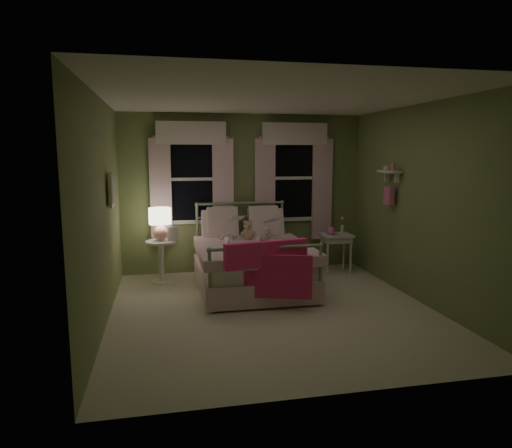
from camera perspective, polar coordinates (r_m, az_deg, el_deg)
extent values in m
plane|color=white|center=(5.87, 2.11, -10.68)|extent=(4.20, 4.20, 0.00)
plane|color=white|center=(5.57, 2.26, 15.43)|extent=(4.20, 4.20, 0.00)
plane|color=#7C8E55|center=(7.62, -1.59, 3.83)|extent=(4.00, 0.00, 4.00)
plane|color=#7C8E55|center=(3.59, 10.18, -1.82)|extent=(4.00, 0.00, 4.00)
plane|color=#7C8E55|center=(5.46, -18.69, 1.44)|extent=(0.00, 4.20, 4.20)
plane|color=#7C8E55|center=(6.35, 20.01, 2.33)|extent=(0.00, 4.20, 4.20)
cube|color=white|center=(6.67, -0.55, -4.52)|extent=(1.44, 1.94, 0.26)
cube|color=white|center=(6.73, -0.55, -6.51)|extent=(1.54, 2.02, 0.30)
cube|color=white|center=(6.49, -0.30, -3.27)|extent=(1.58, 1.75, 0.14)
cylinder|color=#9EB793|center=(6.61, -6.46, -5.78)|extent=(0.04, 1.90, 0.04)
cylinder|color=#9EB793|center=(6.86, 5.13, -5.21)|extent=(0.04, 1.90, 0.04)
cylinder|color=#9EB793|center=(7.49, -7.33, -1.91)|extent=(0.04, 0.04, 1.15)
cylinder|color=#9EB793|center=(7.72, 3.24, -1.54)|extent=(0.04, 0.04, 1.15)
sphere|color=#9EB793|center=(7.41, -7.41, 2.46)|extent=(0.07, 0.07, 0.07)
sphere|color=#9EB793|center=(7.64, 3.27, 2.71)|extent=(0.07, 0.07, 0.07)
cylinder|color=#9EB793|center=(7.49, -1.99, 2.60)|extent=(1.42, 0.04, 0.04)
cylinder|color=#9EB793|center=(7.52, -1.98, 0.93)|extent=(1.38, 0.03, 0.03)
cylinder|color=#9EB793|center=(5.65, -5.79, -7.23)|extent=(0.04, 0.04, 0.80)
cylinder|color=#9EB793|center=(5.95, 8.03, -6.44)|extent=(0.04, 0.04, 0.80)
sphere|color=#9EB793|center=(5.55, -5.85, -3.26)|extent=(0.07, 0.07, 0.07)
sphere|color=#9EB793|center=(5.86, 8.11, -2.67)|extent=(0.07, 0.07, 0.07)
cylinder|color=#9EB793|center=(5.66, 1.32, -2.98)|extent=(1.42, 0.04, 0.04)
cube|color=white|center=(7.22, -4.59, -0.46)|extent=(0.55, 0.32, 0.57)
cube|color=white|center=(7.35, 1.30, -0.27)|extent=(0.55, 0.32, 0.57)
cube|color=white|center=(7.21, -4.20, 0.18)|extent=(0.48, 0.30, 0.51)
cube|color=white|center=(7.33, 0.92, 0.34)|extent=(0.48, 0.30, 0.51)
cube|color=#FF317A|center=(5.68, 1.32, -3.77)|extent=(1.10, 0.31, 0.32)
cube|color=#E12C6F|center=(5.68, 1.47, -6.58)|extent=(1.06, 0.37, 0.55)
imported|color=#F7D1DD|center=(6.96, -3.53, 0.59)|extent=(0.31, 0.22, 0.79)
imported|color=#F7D1DD|center=(7.07, 0.97, 0.34)|extent=(0.39, 0.34, 0.70)
imported|color=beige|center=(6.72, -3.23, 0.27)|extent=(0.21, 0.14, 0.26)
imported|color=beige|center=(6.83, 1.42, 0.06)|extent=(0.22, 0.17, 0.26)
sphere|color=tan|center=(6.90, -1.04, -1.29)|extent=(0.18, 0.18, 0.18)
sphere|color=tan|center=(6.85, -1.01, -0.16)|extent=(0.13, 0.13, 0.13)
sphere|color=tan|center=(6.84, -1.38, 0.28)|extent=(0.05, 0.05, 0.05)
sphere|color=tan|center=(6.85, -0.64, 0.30)|extent=(0.05, 0.05, 0.05)
sphere|color=tan|center=(6.85, -1.65, -1.19)|extent=(0.07, 0.07, 0.07)
sphere|color=tan|center=(6.88, -0.34, -1.14)|extent=(0.07, 0.07, 0.07)
sphere|color=#8C6B51|center=(6.80, -0.92, -0.28)|extent=(0.04, 0.04, 0.04)
cylinder|color=white|center=(7.06, -11.81, -2.22)|extent=(0.46, 0.46, 0.04)
cylinder|color=white|center=(7.13, -11.73, -4.67)|extent=(0.08, 0.08, 0.60)
cylinder|color=white|center=(7.20, -11.66, -7.03)|extent=(0.34, 0.34, 0.03)
sphere|color=#E79489|center=(7.04, -11.85, -1.10)|extent=(0.22, 0.22, 0.22)
cylinder|color=pink|center=(7.02, -11.88, -0.14)|extent=(0.03, 0.03, 0.13)
cylinder|color=#FFEAC6|center=(7.00, -11.91, 0.99)|extent=(0.33, 0.33, 0.25)
imported|color=beige|center=(6.98, -11.00, -2.09)|extent=(0.18, 0.23, 0.02)
cube|color=white|center=(7.60, 10.00, -1.40)|extent=(0.50, 0.40, 0.04)
cube|color=white|center=(7.61, 9.98, -1.92)|extent=(0.44, 0.34, 0.08)
cylinder|color=white|center=(7.45, 8.92, -4.08)|extent=(0.04, 0.04, 0.60)
cylinder|color=white|center=(7.60, 11.75, -3.91)|extent=(0.04, 0.04, 0.60)
cylinder|color=white|center=(7.73, 8.14, -3.61)|extent=(0.04, 0.04, 0.60)
cylinder|color=white|center=(7.87, 10.89, -3.45)|extent=(0.04, 0.04, 0.60)
sphere|color=pink|center=(7.55, 9.31, -0.83)|extent=(0.14, 0.14, 0.14)
cube|color=pink|center=(7.47, 9.55, -1.10)|extent=(0.11, 0.07, 0.04)
cylinder|color=white|center=(7.67, 10.71, -0.64)|extent=(0.05, 0.05, 0.14)
cylinder|color=#4C7F3F|center=(7.66, 10.73, 0.17)|extent=(0.01, 0.01, 0.12)
sphere|color=pink|center=(7.65, 10.75, 0.69)|extent=(0.06, 0.06, 0.06)
cube|color=black|center=(7.48, -8.03, 5.58)|extent=(0.76, 0.02, 1.35)
cube|color=white|center=(7.46, -8.13, 10.95)|extent=(0.84, 0.05, 0.06)
cube|color=white|center=(7.53, -7.91, 0.25)|extent=(0.84, 0.05, 0.06)
cube|color=white|center=(7.45, -11.10, 5.49)|extent=(0.06, 0.05, 1.40)
cube|color=white|center=(7.50, -4.95, 5.64)|extent=(0.06, 0.05, 1.40)
cube|color=white|center=(7.46, -8.02, 5.58)|extent=(0.76, 0.04, 0.05)
cube|color=silver|center=(7.42, -11.83, 3.91)|extent=(0.34, 0.06, 1.70)
cube|color=white|center=(7.48, -4.13, 4.11)|extent=(0.34, 0.06, 1.70)
cube|color=white|center=(7.40, -8.11, 11.21)|extent=(1.10, 0.08, 0.36)
cylinder|color=white|center=(7.43, -8.12, 10.73)|extent=(1.20, 0.03, 0.03)
cube|color=black|center=(7.78, 4.63, 5.76)|extent=(0.76, 0.02, 1.35)
cube|color=white|center=(7.75, 4.74, 10.92)|extent=(0.84, 0.05, 0.06)
cube|color=white|center=(7.83, 4.61, 0.62)|extent=(0.84, 0.05, 0.06)
cube|color=white|center=(7.66, 1.78, 5.73)|extent=(0.06, 0.05, 1.40)
cube|color=white|center=(7.88, 7.48, 5.75)|extent=(0.06, 0.05, 1.40)
cube|color=white|center=(7.76, 4.67, 5.75)|extent=(0.76, 0.04, 0.05)
cube|color=silver|center=(7.60, 1.12, 4.21)|extent=(0.34, 0.06, 1.70)
cube|color=silver|center=(7.88, 8.25, 4.28)|extent=(0.34, 0.06, 1.70)
cube|color=white|center=(7.69, 4.88, 11.16)|extent=(1.10, 0.08, 0.36)
cylinder|color=white|center=(7.73, 4.79, 10.70)|extent=(1.20, 0.03, 0.03)
cube|color=white|center=(6.87, 16.34, 6.30)|extent=(0.15, 0.50, 0.03)
cube|color=white|center=(6.76, 17.21, 5.55)|extent=(0.06, 0.03, 0.14)
cube|color=white|center=(7.03, 16.03, 5.71)|extent=(0.06, 0.03, 0.14)
cylinder|color=pink|center=(6.78, 16.76, 6.85)|extent=(0.06, 0.06, 0.10)
sphere|color=white|center=(6.96, 15.97, 6.76)|extent=(0.08, 0.08, 0.08)
cube|color=pink|center=(6.90, 16.29, 3.40)|extent=(0.08, 0.18, 0.26)
cube|color=beige|center=(6.02, -17.62, 4.05)|extent=(0.03, 0.32, 0.42)
cube|color=silver|center=(6.02, -17.48, 4.05)|extent=(0.01, 0.25, 0.34)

